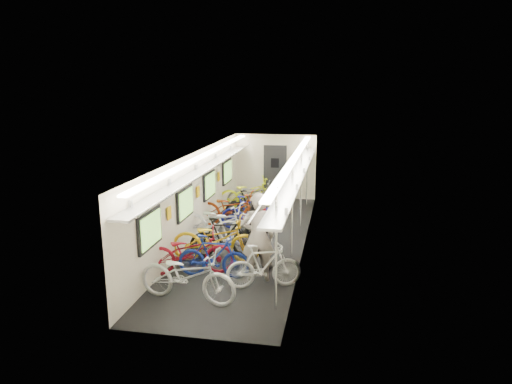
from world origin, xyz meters
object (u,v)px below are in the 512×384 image
at_px(passenger_mid, 256,233).
at_px(bicycle_0, 187,275).
at_px(passenger_near, 258,237).
at_px(backpack, 260,213).
at_px(bicycle_1, 214,257).

bearing_deg(passenger_mid, bicycle_0, 72.03).
height_order(bicycle_0, passenger_near, passenger_near).
bearing_deg(bicycle_0, passenger_near, -35.49).
xyz_separation_m(passenger_near, backpack, (-0.12, 0.85, 0.30)).
relative_size(passenger_near, passenger_mid, 1.18).
xyz_separation_m(passenger_mid, backpack, (0.05, 0.17, 0.45)).
height_order(passenger_near, backpack, passenger_near).
height_order(bicycle_1, passenger_near, passenger_near).
bearing_deg(bicycle_1, passenger_near, -88.87).
xyz_separation_m(bicycle_0, passenger_near, (1.18, 1.22, 0.44)).
relative_size(bicycle_0, bicycle_1, 1.26).
relative_size(bicycle_1, passenger_mid, 0.98).
xyz_separation_m(bicycle_0, bicycle_1, (0.20, 1.18, -0.05)).
bearing_deg(bicycle_1, bicycle_0, 169.17).
distance_m(bicycle_1, passenger_near, 1.10).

